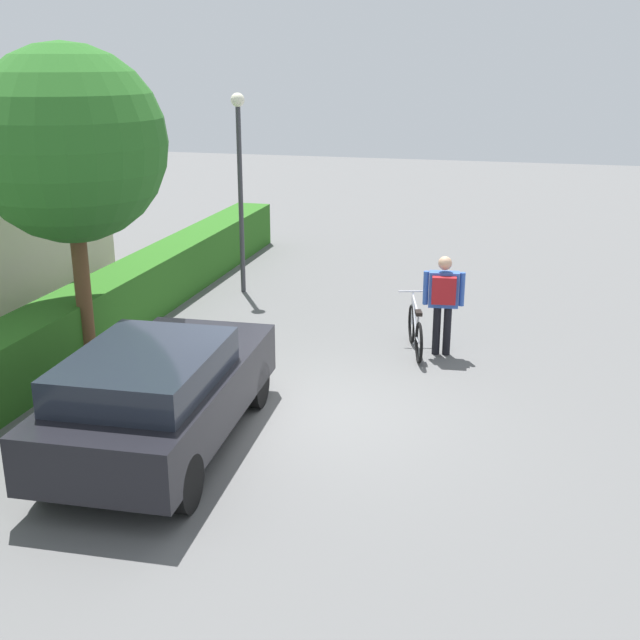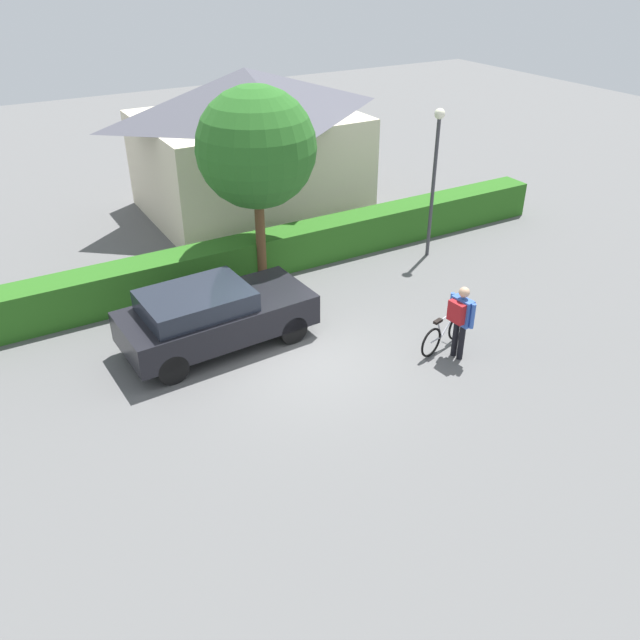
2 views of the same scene
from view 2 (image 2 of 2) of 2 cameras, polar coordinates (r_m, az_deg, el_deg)
ground_plane at (r=14.01m, az=-1.17°, el=-3.41°), size 60.00×60.00×0.00m
hedge_row at (r=17.16m, az=-8.22°, el=5.01°), size 20.51×0.90×1.05m
house_distant at (r=21.48m, az=-6.33°, el=15.40°), size 6.82×5.47×4.50m
parked_car_near at (r=14.24m, az=-9.38°, el=0.45°), size 4.25×2.04×1.44m
bicycle at (r=14.46m, az=10.91°, el=-1.09°), size 1.62×0.61×0.94m
person_rider at (r=13.83m, az=12.23°, el=0.35°), size 0.38×0.67×1.69m
street_lamp at (r=18.02m, az=10.09°, el=13.39°), size 0.28×0.28×4.10m
tree_kerbside at (r=16.02m, az=-5.63°, el=14.78°), size 2.91×2.91×4.99m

